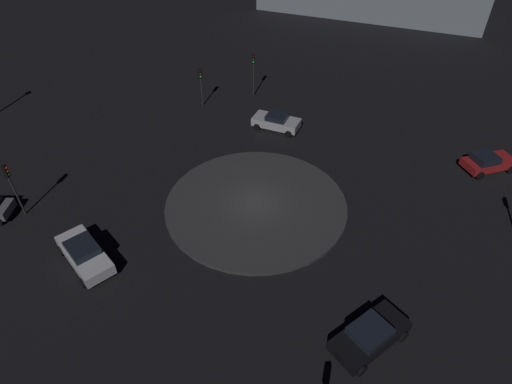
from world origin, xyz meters
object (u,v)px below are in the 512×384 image
(traffic_light_south, at_px, (201,80))
(traffic_light_east, at_px, (10,180))
(car_silver, at_px, (276,121))
(traffic_light_south_near, at_px, (254,67))
(car_black, at_px, (370,335))
(car_red, at_px, (488,162))
(car_white, at_px, (84,254))

(traffic_light_south, bearing_deg, traffic_light_east, -53.61)
(car_silver, bearing_deg, traffic_light_south_near, 131.03)
(car_silver, relative_size, car_black, 0.97)
(car_red, relative_size, car_white, 0.88)
(traffic_light_south_near, bearing_deg, car_white, -25.26)
(car_red, bearing_deg, car_silver, 142.82)
(car_white, bearing_deg, traffic_light_south_near, -65.64)
(traffic_light_south_near, bearing_deg, traffic_light_east, -42.18)
(car_red, relative_size, traffic_light_south_near, 0.98)
(car_silver, xyz_separation_m, car_red, (-15.31, 8.41, -0.01))
(car_black, height_order, car_red, car_red)
(car_white, height_order, traffic_light_east, traffic_light_east)
(car_white, distance_m, traffic_light_east, 7.50)
(car_silver, height_order, car_black, car_silver)
(car_silver, relative_size, traffic_light_south, 1.20)
(traffic_light_east, bearing_deg, car_red, 5.35)
(car_silver, xyz_separation_m, traffic_light_south_near, (1.16, -6.77, 2.31))
(traffic_light_south, relative_size, traffic_light_east, 0.91)
(traffic_light_east, bearing_deg, car_white, -41.13)
(car_white, distance_m, traffic_light_south_near, 24.69)
(car_black, xyz_separation_m, traffic_light_east, (20.30, -12.77, 2.25))
(traffic_light_east, bearing_deg, car_black, -27.57)
(car_black, distance_m, traffic_light_south_near, 28.59)
(car_white, relative_size, traffic_light_south_near, 1.11)
(car_red, relative_size, traffic_light_south, 1.12)
(car_red, bearing_deg, car_black, -145.70)
(car_black, xyz_separation_m, car_red, (-14.33, -13.22, 0.04))
(car_silver, distance_m, car_black, 21.66)
(car_black, bearing_deg, car_silver, -115.78)
(car_silver, relative_size, car_white, 0.94)
(traffic_light_south, bearing_deg, car_white, -33.62)
(car_red, xyz_separation_m, traffic_light_south, (21.72, -13.80, 1.94))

